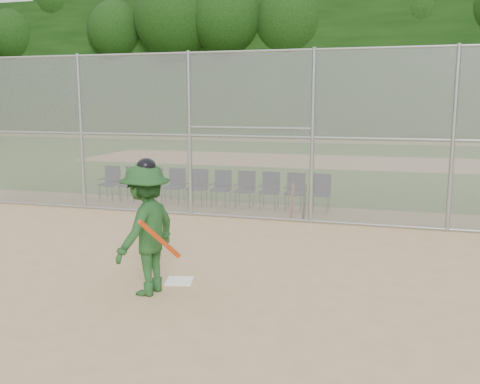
# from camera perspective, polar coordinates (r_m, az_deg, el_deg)

# --- Properties ---
(ground) EXTENTS (100.00, 100.00, 0.00)m
(ground) POSITION_cam_1_polar(r_m,az_deg,el_deg) (8.22, -4.92, -10.44)
(ground) COLOR tan
(ground) RESTS_ON ground
(grass_strip) EXTENTS (100.00, 100.00, 0.00)m
(grass_strip) POSITION_cam_1_polar(r_m,az_deg,el_deg) (25.50, 9.72, 3.22)
(grass_strip) COLOR #305E1C
(grass_strip) RESTS_ON ground
(dirt_patch_far) EXTENTS (24.00, 24.00, 0.00)m
(dirt_patch_far) POSITION_cam_1_polar(r_m,az_deg,el_deg) (25.50, 9.72, 3.23)
(dirt_patch_far) COLOR tan
(dirt_patch_far) RESTS_ON ground
(backstop_fence) EXTENTS (16.09, 0.09, 4.00)m
(backstop_fence) POSITION_cam_1_polar(r_m,az_deg,el_deg) (12.53, 3.19, 6.23)
(backstop_fence) COLOR gray
(backstop_fence) RESTS_ON ground
(treeline) EXTENTS (81.00, 60.00, 11.00)m
(treeline) POSITION_cam_1_polar(r_m,az_deg,el_deg) (27.46, 10.54, 15.14)
(treeline) COLOR black
(treeline) RESTS_ON ground
(home_plate) EXTENTS (0.49, 0.49, 0.02)m
(home_plate) POSITION_cam_1_polar(r_m,az_deg,el_deg) (8.63, -6.47, -9.41)
(home_plate) COLOR white
(home_plate) RESTS_ON ground
(batter_at_plate) EXTENTS (1.07, 1.37, 2.02)m
(batter_at_plate) POSITION_cam_1_polar(r_m,az_deg,el_deg) (7.94, -9.99, -3.89)
(batter_at_plate) COLOR #1D481E
(batter_at_plate) RESTS_ON ground
(spare_bats) EXTENTS (0.36, 0.29, 0.84)m
(spare_bats) POSITION_cam_1_polar(r_m,az_deg,el_deg) (13.08, 6.23, -0.96)
(spare_bats) COLOR #D84C14
(spare_bats) RESTS_ON ground
(chair_0) EXTENTS (0.54, 0.52, 0.96)m
(chair_0) POSITION_cam_1_polar(r_m,az_deg,el_deg) (15.84, -13.79, 0.91)
(chair_0) COLOR #0F1337
(chair_0) RESTS_ON ground
(chair_1) EXTENTS (0.54, 0.52, 0.96)m
(chair_1) POSITION_cam_1_polar(r_m,az_deg,el_deg) (15.52, -11.62, 0.81)
(chair_1) COLOR #0F1337
(chair_1) RESTS_ON ground
(chair_2) EXTENTS (0.54, 0.52, 0.96)m
(chair_2) POSITION_cam_1_polar(r_m,az_deg,el_deg) (15.22, -9.36, 0.71)
(chair_2) COLOR #0F1337
(chair_2) RESTS_ON ground
(chair_3) EXTENTS (0.54, 0.52, 0.96)m
(chair_3) POSITION_cam_1_polar(r_m,az_deg,el_deg) (14.94, -7.02, 0.60)
(chair_3) COLOR #0F1337
(chair_3) RESTS_ON ground
(chair_4) EXTENTS (0.54, 0.52, 0.96)m
(chair_4) POSITION_cam_1_polar(r_m,az_deg,el_deg) (14.69, -4.59, 0.49)
(chair_4) COLOR #0F1337
(chair_4) RESTS_ON ground
(chair_5) EXTENTS (0.54, 0.52, 0.96)m
(chair_5) POSITION_cam_1_polar(r_m,az_deg,el_deg) (14.47, -2.08, 0.37)
(chair_5) COLOR #0F1337
(chair_5) RESTS_ON ground
(chair_6) EXTENTS (0.54, 0.52, 0.96)m
(chair_6) POSITION_cam_1_polar(r_m,az_deg,el_deg) (14.27, 0.50, 0.25)
(chair_6) COLOR #0F1337
(chair_6) RESTS_ON ground
(chair_7) EXTENTS (0.54, 0.52, 0.96)m
(chair_7) POSITION_cam_1_polar(r_m,az_deg,el_deg) (14.11, 3.14, 0.13)
(chair_7) COLOR #0F1337
(chair_7) RESTS_ON ground
(chair_8) EXTENTS (0.54, 0.52, 0.96)m
(chair_8) POSITION_cam_1_polar(r_m,az_deg,el_deg) (13.98, 5.84, -0.00)
(chair_8) COLOR #0F1337
(chair_8) RESTS_ON ground
(chair_9) EXTENTS (0.54, 0.52, 0.96)m
(chair_9) POSITION_cam_1_polar(r_m,az_deg,el_deg) (13.88, 8.59, -0.13)
(chair_9) COLOR #0F1337
(chair_9) RESTS_ON ground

